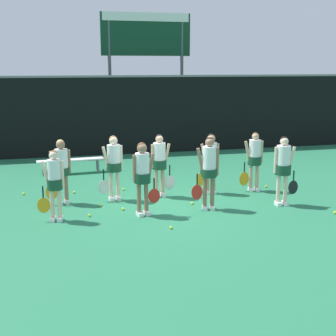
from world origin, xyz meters
TOP-DOWN VIEW (x-y plane):
  - ground_plane at (0.00, 0.00)m, footprint 140.00×140.00m
  - fence_windscreen at (0.00, 7.14)m, footprint 60.00×0.08m
  - scoreboard at (1.20, 8.69)m, footprint 3.79×0.15m
  - bench_courtside at (-2.27, 4.16)m, footprint 2.18×0.54m
  - player_0 at (-2.81, -0.65)m, footprint 0.62×0.34m
  - player_1 at (-0.81, -0.73)m, footprint 0.66×0.38m
  - player_2 at (0.84, -0.65)m, footprint 0.66×0.38m
  - player_3 at (2.76, -0.76)m, footprint 0.67×0.40m
  - player_4 at (-2.62, 0.69)m, footprint 0.66×0.38m
  - player_5 at (-1.29, 0.70)m, footprint 0.67×0.39m
  - player_6 at (-0.06, 0.75)m, footprint 0.67×0.38m
  - player_7 at (1.37, 0.73)m, footprint 0.64×0.36m
  - player_8 at (2.63, 0.69)m, footprint 0.66×0.38m
  - tennis_ball_0 at (0.57, -0.20)m, footprint 0.07×0.07m
  - tennis_ball_1 at (1.45, 1.40)m, footprint 0.07×0.07m
  - tennis_ball_2 at (-1.21, -0.25)m, footprint 0.07×0.07m
  - tennis_ball_3 at (-0.41, -1.83)m, footprint 0.07×0.07m
  - tennis_ball_4 at (-2.29, 1.61)m, footprint 0.07×0.07m
  - tennis_ball_5 at (3.13, 0.90)m, footprint 0.07×0.07m
  - tennis_ball_6 at (-2.05, -0.55)m, footprint 0.07×0.07m
  - tennis_ball_7 at (-1.72, 0.18)m, footprint 0.06×0.06m
  - tennis_ball_8 at (-3.65, 1.78)m, footprint 0.07×0.07m
  - tennis_ball_9 at (-0.92, 1.60)m, footprint 0.06×0.06m
  - tennis_ball_10 at (3.65, -1.75)m, footprint 0.07×0.07m

SIDE VIEW (x-z plane):
  - ground_plane at x=0.00m, z-range 0.00..0.00m
  - tennis_ball_9 at x=-0.92m, z-range 0.00..0.06m
  - tennis_ball_7 at x=-1.72m, z-range 0.00..0.06m
  - tennis_ball_1 at x=1.45m, z-range 0.00..0.07m
  - tennis_ball_4 at x=-2.29m, z-range 0.00..0.07m
  - tennis_ball_6 at x=-2.05m, z-range 0.00..0.07m
  - tennis_ball_5 at x=3.13m, z-range 0.00..0.07m
  - tennis_ball_3 at x=-0.41m, z-range 0.00..0.07m
  - tennis_ball_2 at x=-1.21m, z-range 0.00..0.07m
  - tennis_ball_0 at x=0.57m, z-range 0.00..0.07m
  - tennis_ball_8 at x=-3.65m, z-range 0.00..0.07m
  - tennis_ball_10 at x=3.65m, z-range 0.00..0.07m
  - bench_courtside at x=-2.27m, z-range 0.17..0.64m
  - player_0 at x=-2.81m, z-range 0.13..1.75m
  - player_8 at x=2.63m, z-range 0.14..1.80m
  - player_4 at x=-2.62m, z-range 0.15..1.81m
  - player_7 at x=1.37m, z-range 0.15..1.81m
  - player_6 at x=-0.06m, z-range 0.15..1.84m
  - player_5 at x=-1.29m, z-range 0.16..1.87m
  - player_1 at x=-0.81m, z-range 0.17..1.91m
  - player_3 at x=2.76m, z-range 0.17..1.92m
  - player_2 at x=0.84m, z-range 0.17..1.96m
  - fence_windscreen at x=0.00m, z-range 0.01..3.11m
  - scoreboard at x=1.20m, z-range 1.54..7.14m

